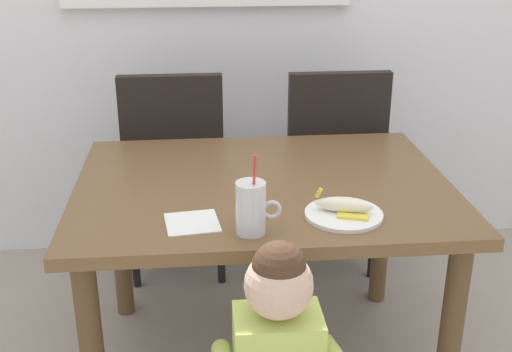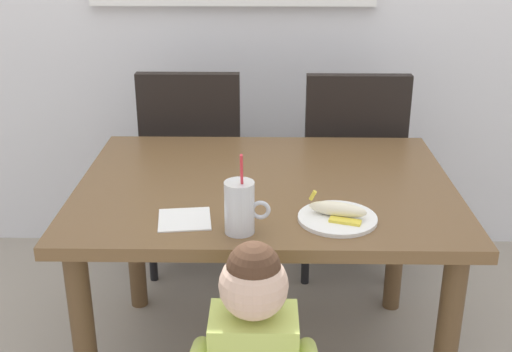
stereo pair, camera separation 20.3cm
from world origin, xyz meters
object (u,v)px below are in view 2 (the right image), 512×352
dining_chair_left (195,161)px  milk_cup (241,210)px  snack_plate (338,218)px  paper_napkin (185,219)px  dining_table (266,210)px  peeled_banana (339,210)px  dining_chair_right (351,163)px

dining_chair_left → milk_cup: size_ratio=3.89×
dining_chair_left → snack_plate: dining_chair_left is taller
snack_plate → paper_napkin: (-0.44, -0.01, -0.00)m
dining_chair_left → milk_cup: (0.25, -1.05, 0.25)m
dining_table → dining_chair_left: dining_chair_left is taller
dining_chair_left → peeled_banana: bearing=118.6°
dining_chair_right → dining_table: bearing=61.2°
dining_table → dining_chair_right: bearing=61.2°
dining_table → snack_plate: 0.37m
dining_chair_right → snack_plate: dining_chair_right is taller
dining_table → dining_chair_right: size_ratio=1.28×
dining_table → snack_plate: (0.21, -0.28, 0.11)m
dining_chair_right → peeled_banana: bearing=80.5°
peeled_banana → paper_napkin: bearing=-178.7°
peeled_banana → snack_plate: bearing=-117.5°
snack_plate → peeled_banana: size_ratio=1.31×
dining_chair_left → peeled_banana: size_ratio=5.48×
snack_plate → peeled_banana: peeled_banana is taller
dining_chair_right → snack_plate: bearing=80.4°
dining_chair_right → paper_napkin: (-0.60, -0.96, 0.19)m
snack_plate → peeled_banana: 0.03m
dining_chair_left → milk_cup: bearing=103.2°
dining_table → dining_chair_right: (0.37, 0.67, -0.08)m
dining_table → milk_cup: 0.40m
dining_table → snack_plate: snack_plate is taller
peeled_banana → paper_napkin: 0.45m
dining_chair_left → peeled_banana: dining_chair_left is taller
dining_table → peeled_banana: 0.37m
dining_table → peeled_banana: bearing=-52.8°
dining_table → dining_chair_left: size_ratio=1.28×
milk_cup → peeled_banana: milk_cup is taller
snack_plate → peeled_banana: (0.00, 0.00, 0.03)m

